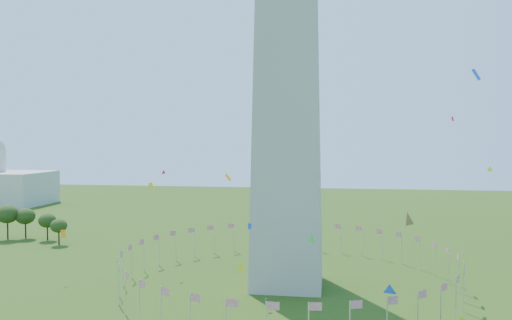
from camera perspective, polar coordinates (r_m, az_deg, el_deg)
The scene contains 2 objects.
flag_ring at distance 124.85m, azimuth 3.59°, elevation -12.13°, with size 80.24×80.24×9.00m.
kites_aloft at distance 92.50m, azimuth 8.06°, elevation -8.04°, with size 126.00×76.03×39.63m.
Camera 1 is at (10.39, -70.47, 35.60)m, focal length 35.00 mm.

